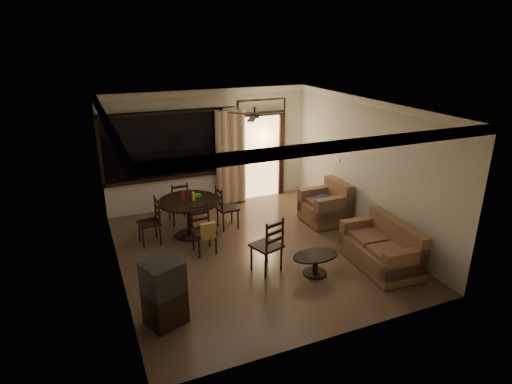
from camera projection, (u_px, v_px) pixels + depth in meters
name	position (u px, v px, depth m)	size (l,w,h in m)	color
ground	(255.00, 251.00, 8.34)	(5.50, 5.50, 0.00)	#7F6651
room_shell	(248.00, 137.00, 9.45)	(5.50, 6.70, 5.50)	beige
dining_table	(189.00, 208.00, 8.79)	(1.25, 1.25, 1.00)	black
dining_chair_west	(150.00, 230.00, 8.55)	(0.45, 0.45, 0.95)	black
dining_chair_east	(227.00, 215.00, 9.26)	(0.45, 0.45, 0.95)	black
dining_chair_south	(204.00, 238.00, 8.18)	(0.45, 0.50, 0.95)	black
dining_chair_north	(179.00, 210.00, 9.56)	(0.45, 0.45, 0.95)	black
tv_cabinet	(164.00, 293.00, 6.11)	(0.65, 0.62, 0.99)	black
sofa	(383.00, 249.00, 7.71)	(0.93, 1.60, 0.83)	#442B1F
armchair	(327.00, 206.00, 9.54)	(0.91, 0.91, 0.90)	#442B1F
coffee_table	(315.00, 261.00, 7.46)	(0.85, 0.51, 0.37)	black
side_chair	(267.00, 255.00, 7.53)	(0.58, 0.58, 1.04)	black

